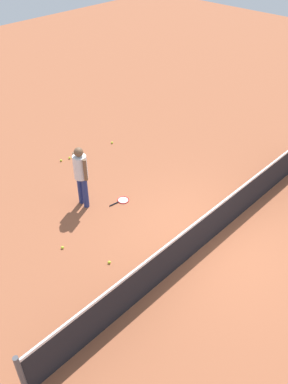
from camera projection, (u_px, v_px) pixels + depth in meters
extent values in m
plane|color=#9E5638|center=(210.00, 240.00, 9.48)|extent=(40.00, 40.00, 0.00)
cylinder|color=#4C4C51|center=(22.00, 377.00, 6.27)|extent=(0.09, 0.09, 1.07)
cube|color=black|center=(212.00, 225.00, 9.20)|extent=(10.00, 0.02, 0.91)
cube|color=white|center=(214.00, 209.00, 8.91)|extent=(10.00, 0.04, 0.06)
cylinder|color=navy|center=(81.00, 189.00, 10.35)|extent=(0.15, 0.15, 0.85)
cylinder|color=navy|center=(85.00, 193.00, 10.22)|extent=(0.15, 0.15, 0.85)
cylinder|color=white|center=(80.00, 167.00, 9.84)|extent=(0.37, 0.37, 0.62)
cylinder|color=brown|center=(75.00, 163.00, 9.96)|extent=(0.10, 0.10, 0.58)
cylinder|color=brown|center=(85.00, 170.00, 9.70)|extent=(0.10, 0.10, 0.58)
sphere|color=brown|center=(79.00, 152.00, 9.58)|extent=(0.25, 0.25, 0.23)
torus|color=red|center=(123.00, 200.00, 10.66)|extent=(0.36, 0.36, 0.02)
cylinder|color=silver|center=(123.00, 200.00, 10.66)|extent=(0.31, 0.31, 0.00)
cylinder|color=black|center=(114.00, 204.00, 10.52)|extent=(0.28, 0.08, 0.03)
sphere|color=#C6E033|center=(62.00, 247.00, 9.23)|extent=(0.07, 0.07, 0.07)
sphere|color=#C6E033|center=(61.00, 160.00, 12.16)|extent=(0.07, 0.07, 0.07)
sphere|color=#C6E033|center=(112.00, 143.00, 13.01)|extent=(0.07, 0.07, 0.07)
sphere|color=#C6E033|center=(70.00, 158.00, 12.28)|extent=(0.07, 0.07, 0.07)
sphere|color=#C6E033|center=(109.00, 262.00, 8.86)|extent=(0.07, 0.07, 0.07)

